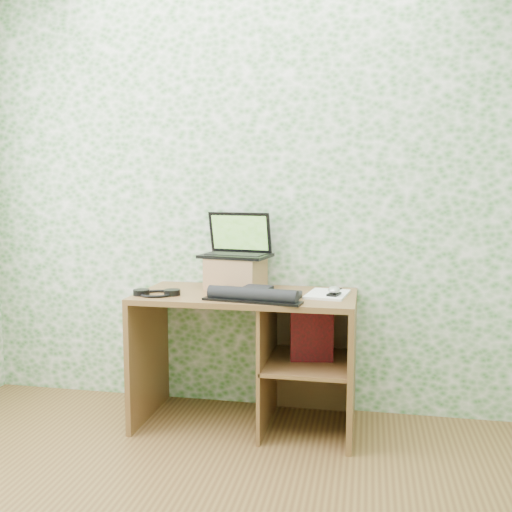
% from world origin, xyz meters
% --- Properties ---
extents(wall_back, '(3.50, 0.00, 3.50)m').
position_xyz_m(wall_back, '(0.00, 1.75, 1.30)').
color(wall_back, silver).
rests_on(wall_back, ground).
extents(desk, '(1.20, 0.60, 0.75)m').
position_xyz_m(desk, '(0.08, 1.47, 0.48)').
color(desk, brown).
rests_on(desk, floor).
extents(riser, '(0.34, 0.30, 0.18)m').
position_xyz_m(riser, '(-0.09, 1.58, 0.84)').
color(riser, '#936542').
rests_on(riser, desk).
extents(laptop, '(0.42, 0.33, 0.26)m').
position_xyz_m(laptop, '(-0.09, 1.63, 0.99)').
color(laptop, black).
rests_on(laptop, riser).
extents(keyboard, '(0.53, 0.33, 0.07)m').
position_xyz_m(keyboard, '(0.08, 1.29, 0.78)').
color(keyboard, black).
rests_on(keyboard, desk).
extents(headphones, '(0.25, 0.22, 0.03)m').
position_xyz_m(headphones, '(-0.47, 1.30, 0.76)').
color(headphones, black).
rests_on(headphones, desk).
extents(notepad, '(0.24, 0.32, 0.01)m').
position_xyz_m(notepad, '(0.45, 1.47, 0.76)').
color(notepad, white).
rests_on(notepad, desk).
extents(mouse, '(0.09, 0.12, 0.03)m').
position_xyz_m(mouse, '(0.48, 1.41, 0.78)').
color(mouse, silver).
rests_on(mouse, notepad).
extents(pen, '(0.04, 0.12, 0.01)m').
position_xyz_m(pen, '(0.50, 1.55, 0.77)').
color(pen, black).
rests_on(pen, notepad).
extents(red_box, '(0.24, 0.11, 0.28)m').
position_xyz_m(red_box, '(0.37, 1.44, 0.53)').
color(red_box, maroon).
rests_on(red_box, desk).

